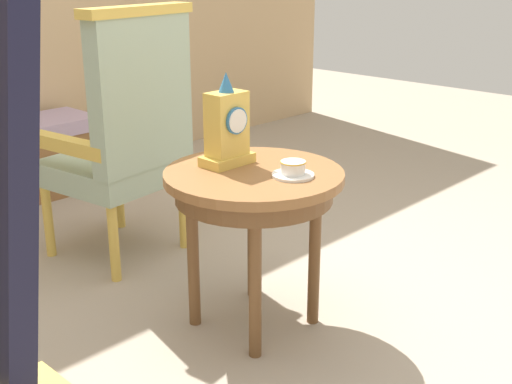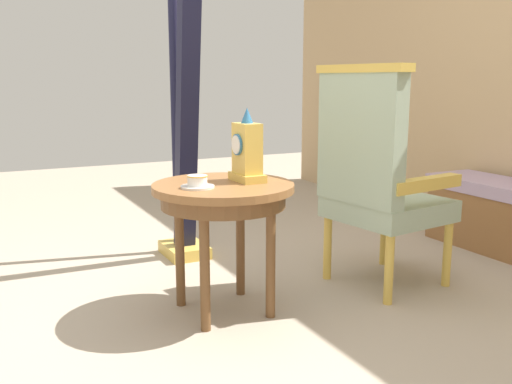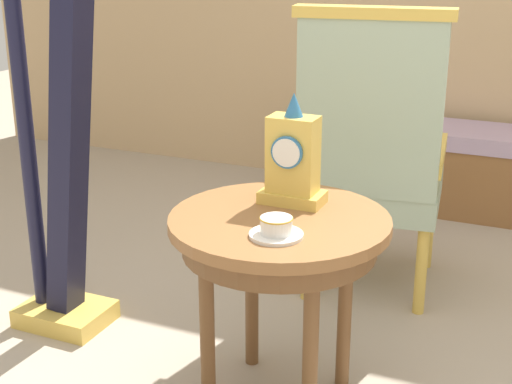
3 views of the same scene
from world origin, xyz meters
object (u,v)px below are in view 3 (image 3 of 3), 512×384
side_table (279,242)px  armchair (372,151)px  harp (57,129)px  window_bench (414,163)px  mantel_clock (293,160)px  teacup_left (276,228)px

side_table → armchair: size_ratio=0.56×
harp → window_bench: harp is taller
harp → mantel_clock: bearing=-0.3°
teacup_left → armchair: 0.97m
teacup_left → harp: harp is taller
side_table → mantel_clock: size_ratio=1.91×
side_table → armchair: bearing=86.7°
armchair → harp: (-0.92, -0.70, 0.16)m
window_bench → armchair: bearing=-86.6°
mantel_clock → armchair: bearing=85.3°
side_table → harp: size_ratio=0.35×
side_table → armchair: armchair is taller
teacup_left → side_table: bearing=108.5°
side_table → window_bench: 1.99m
side_table → teacup_left: (0.05, -0.14, 0.10)m
mantel_clock → armchair: (0.06, 0.70, -0.15)m
teacup_left → window_bench: teacup_left is taller
armchair → harp: harp is taller
harp → armchair: bearing=37.1°
teacup_left → mantel_clock: 0.29m
armchair → side_table: bearing=-93.3°
teacup_left → window_bench: (-0.07, 2.10, -0.41)m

